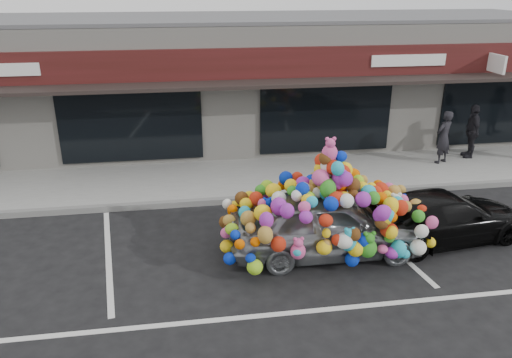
{
  "coord_description": "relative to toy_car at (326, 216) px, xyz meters",
  "views": [
    {
      "loc": [
        -1.51,
        -9.36,
        5.4
      ],
      "look_at": [
        0.15,
        1.4,
        1.08
      ],
      "focal_mm": 35.0,
      "sensor_mm": 36.0,
      "label": 1
    }
  ],
  "objects": [
    {
      "name": "ground",
      "position": [
        -1.36,
        0.34,
        -0.86
      ],
      "size": [
        90.0,
        90.0,
        0.0
      ],
      "primitive_type": "plane",
      "color": "black",
      "rests_on": "ground"
    },
    {
      "name": "shop_building",
      "position": [
        -1.36,
        8.78,
        1.3
      ],
      "size": [
        24.0,
        7.2,
        4.31
      ],
      "color": "beige",
      "rests_on": "ground"
    },
    {
      "name": "sidewalk",
      "position": [
        -1.36,
        4.34,
        -0.78
      ],
      "size": [
        26.0,
        3.0,
        0.15
      ],
      "primitive_type": "cube",
      "color": "gray",
      "rests_on": "ground"
    },
    {
      "name": "kerb",
      "position": [
        -1.36,
        2.84,
        -0.78
      ],
      "size": [
        26.0,
        0.18,
        0.16
      ],
      "primitive_type": "cube",
      "color": "slate",
      "rests_on": "ground"
    },
    {
      "name": "parking_stripe_left",
      "position": [
        -4.56,
        0.54,
        -0.86
      ],
      "size": [
        0.73,
        4.37,
        0.01
      ],
      "primitive_type": "cube",
      "rotation": [
        0.0,
        0.0,
        0.14
      ],
      "color": "silver",
      "rests_on": "ground"
    },
    {
      "name": "parking_stripe_mid",
      "position": [
        1.44,
        0.54,
        -0.86
      ],
      "size": [
        0.73,
        4.37,
        0.01
      ],
      "primitive_type": "cube",
      "rotation": [
        0.0,
        0.0,
        0.14
      ],
      "color": "silver",
      "rests_on": "ground"
    },
    {
      "name": "lane_line",
      "position": [
        0.64,
        -1.96,
        -0.86
      ],
      "size": [
        14.0,
        0.12,
        0.01
      ],
      "primitive_type": "cube",
      "color": "silver",
      "rests_on": "ground"
    },
    {
      "name": "toy_car",
      "position": [
        0.0,
        0.0,
        0.0
      ],
      "size": [
        2.96,
        4.37,
        2.53
      ],
      "rotation": [
        0.0,
        0.0,
        1.56
      ],
      "color": "#9FA5A9",
      "rests_on": "ground"
    },
    {
      "name": "black_sedan",
      "position": [
        2.76,
        0.18,
        -0.3
      ],
      "size": [
        2.11,
        4.02,
        1.11
      ],
      "primitive_type": "imported",
      "rotation": [
        0.0,
        0.0,
        1.72
      ],
      "color": "black",
      "rests_on": "ground"
    },
    {
      "name": "pedestrian_a",
      "position": [
        5.04,
        4.58,
        0.11
      ],
      "size": [
        0.71,
        0.62,
        1.64
      ],
      "primitive_type": "imported",
      "rotation": [
        0.0,
        0.0,
        3.62
      ],
      "color": "black",
      "rests_on": "sidewalk"
    },
    {
      "name": "pedestrian_c",
      "position": [
        6.2,
        4.96,
        0.14
      ],
      "size": [
        1.07,
        0.65,
        1.71
      ],
      "primitive_type": "imported",
      "rotation": [
        0.0,
        0.0,
        4.47
      ],
      "color": "black",
      "rests_on": "sidewalk"
    }
  ]
}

